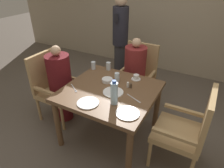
% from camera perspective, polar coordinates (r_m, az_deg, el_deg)
% --- Properties ---
extents(ground_plane, '(16.00, 16.00, 0.00)m').
position_cam_1_polar(ground_plane, '(2.85, -0.52, -14.21)').
color(ground_plane, '#60564C').
extents(wall_back, '(8.00, 0.06, 2.80)m').
position_cam_1_polar(wall_back, '(4.34, 16.22, 21.26)').
color(wall_back, tan).
rests_on(wall_back, ground_plane).
extents(dining_table, '(1.08, 1.04, 0.73)m').
position_cam_1_polar(dining_table, '(2.45, -0.58, -3.49)').
color(dining_table, brown).
rests_on(dining_table, ground_plane).
extents(chair_left_side, '(0.51, 0.51, 0.99)m').
position_cam_1_polar(chair_left_side, '(3.01, -16.44, -0.30)').
color(chair_left_side, tan).
rests_on(chair_left_side, ground_plane).
extents(diner_in_left_chair, '(0.32, 0.32, 1.15)m').
position_cam_1_polar(diner_in_left_chair, '(2.88, -14.46, 0.04)').
color(diner_in_left_chair, '#5B1419').
rests_on(diner_in_left_chair, ground_plane).
extents(chair_far_side, '(0.51, 0.51, 0.99)m').
position_cam_1_polar(chair_far_side, '(3.23, 7.44, 2.92)').
color(chair_far_side, tan).
rests_on(chair_far_side, ground_plane).
extents(diner_in_far_chair, '(0.32, 0.32, 1.15)m').
position_cam_1_polar(diner_in_far_chair, '(3.07, 6.47, 2.87)').
color(diner_in_far_chair, maroon).
rests_on(diner_in_far_chair, ground_plane).
extents(chair_right_side, '(0.51, 0.51, 0.99)m').
position_cam_1_polar(chair_right_side, '(2.30, 20.86, -11.79)').
color(chair_right_side, tan).
rests_on(chair_right_side, ground_plane).
extents(standing_host, '(0.28, 0.32, 1.65)m').
position_cam_1_polar(standing_host, '(3.72, 2.38, 12.91)').
color(standing_host, '#2D2D33').
rests_on(standing_host, ground_plane).
extents(plate_main_left, '(0.24, 0.24, 0.01)m').
position_cam_1_polar(plate_main_left, '(2.33, 0.33, -2.33)').
color(plate_main_left, white).
rests_on(plate_main_left, dining_table).
extents(plate_main_right, '(0.24, 0.24, 0.01)m').
position_cam_1_polar(plate_main_right, '(2.02, 4.50, -8.32)').
color(plate_main_right, white).
rests_on(plate_main_right, dining_table).
extents(plate_dessert_center, '(0.24, 0.24, 0.01)m').
position_cam_1_polar(plate_dessert_center, '(2.17, -6.88, -5.35)').
color(plate_dessert_center, white).
rests_on(plate_dessert_center, dining_table).
extents(teacup_with_saucer, '(0.12, 0.12, 0.07)m').
position_cam_1_polar(teacup_with_saucer, '(2.62, 6.90, 1.90)').
color(teacup_with_saucer, white).
rests_on(teacup_with_saucer, dining_table).
extents(bowl_small, '(0.14, 0.14, 0.04)m').
position_cam_1_polar(bowl_small, '(2.55, -1.35, 1.11)').
color(bowl_small, white).
rests_on(bowl_small, dining_table).
extents(water_bottle, '(0.08, 0.08, 0.28)m').
position_cam_1_polar(water_bottle, '(2.09, 0.62, -2.61)').
color(water_bottle, '#A3C6DB').
rests_on(water_bottle, dining_table).
extents(glass_tall_near, '(0.06, 0.06, 0.11)m').
position_cam_1_polar(glass_tall_near, '(2.88, -5.38, 5.31)').
color(glass_tall_near, silver).
rests_on(glass_tall_near, dining_table).
extents(glass_tall_mid, '(0.06, 0.06, 0.11)m').
position_cam_1_polar(glass_tall_mid, '(2.55, 1.44, 2.02)').
color(glass_tall_mid, silver).
rests_on(glass_tall_mid, dining_table).
extents(glass_tall_far, '(0.06, 0.06, 0.11)m').
position_cam_1_polar(glass_tall_far, '(2.85, -1.05, 5.17)').
color(glass_tall_far, silver).
rests_on(glass_tall_far, dining_table).
extents(salt_shaker, '(0.03, 0.03, 0.07)m').
position_cam_1_polar(salt_shaker, '(2.43, 4.53, -0.19)').
color(salt_shaker, white).
rests_on(salt_shaker, dining_table).
extents(pepper_shaker, '(0.03, 0.03, 0.06)m').
position_cam_1_polar(pepper_shaker, '(2.42, 5.38, -0.45)').
color(pepper_shaker, '#4C3D2D').
rests_on(pepper_shaker, dining_table).
extents(fork_beside_plate, '(0.18, 0.13, 0.00)m').
position_cam_1_polar(fork_beside_plate, '(2.45, -10.70, -1.35)').
color(fork_beside_plate, silver).
rests_on(fork_beside_plate, dining_table).
extents(knife_beside_plate, '(0.20, 0.10, 0.00)m').
position_cam_1_polar(knife_beside_plate, '(2.24, 6.40, -4.19)').
color(knife_beside_plate, silver).
rests_on(knife_beside_plate, dining_table).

